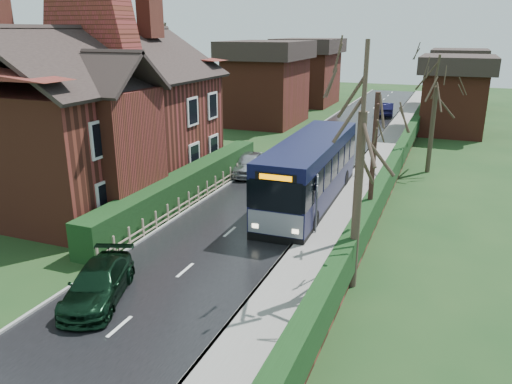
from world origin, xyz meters
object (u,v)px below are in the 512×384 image
at_px(brick_house, 100,113).
at_px(telegraph_pole, 373,168).
at_px(car_silver, 249,163).
at_px(car_green, 98,284).
at_px(bus_stop_sign, 317,196).
at_px(bus, 310,173).

distance_m(brick_house, telegraph_pole, 14.64).
relative_size(car_silver, car_green, 0.97).
bearing_deg(bus_stop_sign, brick_house, 154.92).
bearing_deg(bus, brick_house, -169.49).
bearing_deg(car_silver, car_green, -96.57).
xyz_separation_m(brick_house, telegraph_pole, (14.53, -1.24, -1.22)).
bearing_deg(car_silver, brick_house, -144.47).
xyz_separation_m(bus, bus_stop_sign, (1.42, -3.92, 0.15)).
bearing_deg(telegraph_pole, car_green, -146.40).
xyz_separation_m(brick_house, bus_stop_sign, (12.35, -1.69, -2.56)).
bearing_deg(car_green, car_silver, 74.26).
relative_size(car_green, bus_stop_sign, 1.48).
bearing_deg(car_green, telegraph_pole, 28.66).
bearing_deg(bus, car_silver, 140.30).
height_order(car_green, bus_stop_sign, bus_stop_sign).
height_order(brick_house, car_green, brick_house).
distance_m(brick_house, car_silver, 9.37).
bearing_deg(bus_stop_sign, telegraph_pole, -5.63).
bearing_deg(bus, car_green, -108.72).
height_order(brick_house, telegraph_pole, brick_house).
bearing_deg(brick_house, bus_stop_sign, -7.81).
distance_m(car_silver, telegraph_pole, 11.66).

